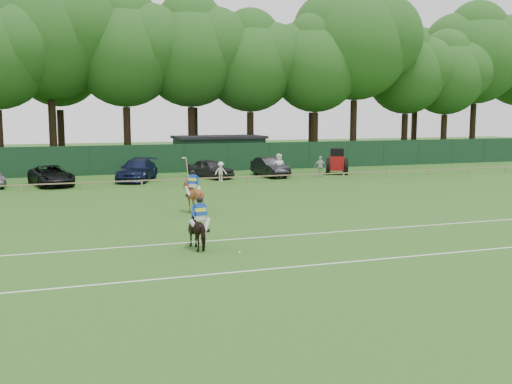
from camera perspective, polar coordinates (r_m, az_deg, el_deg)
name	(u,v)px	position (r m, az deg, el deg)	size (l,w,h in m)	color
ground	(267,232)	(26.82, 1.06, -3.83)	(160.00, 160.00, 0.00)	#1E4C14
horse_dark	(200,230)	(23.60, -5.36, -3.66)	(0.78, 1.72, 1.45)	black
horse_chestnut	(193,196)	(31.93, -6.02, -0.43)	(1.40, 1.57, 1.73)	brown
suv_black	(51,176)	(45.76, -18.92, 1.49)	(2.41, 5.23, 1.45)	black
sedan_navy	(137,170)	(47.22, -11.26, 2.06)	(2.31, 5.68, 1.65)	#121738
hatch_grey	(210,169)	(48.34, -4.36, 2.23)	(1.79, 4.44, 1.51)	#2D2D30
estate_black	(270,167)	(49.38, 1.35, 2.39)	(1.65, 4.73, 1.56)	black
spectator_left	(221,171)	(46.27, -3.37, 1.97)	(0.95, 0.55, 1.47)	white
spectator_mid	(320,166)	(49.35, 6.12, 2.43)	(1.00, 0.42, 1.70)	beige
spectator_right	(279,166)	(48.45, 2.20, 2.52)	(0.95, 0.62, 1.94)	white
rider_dark	(200,213)	(23.46, -5.37, -2.03)	(0.93, 0.44, 1.41)	silver
rider_chestnut	(193,182)	(31.82, -6.05, 0.95)	(0.90, 0.78, 2.05)	silver
polo_ball	(239,252)	(22.81, -1.61, -5.78)	(0.09, 0.09, 0.09)	silver
pitch_lines	(297,249)	(23.63, 3.96, -5.42)	(60.00, 5.10, 0.01)	silver
pitch_rail	(183,179)	(43.91, -6.96, 1.23)	(62.10, 0.10, 0.50)	#997F5B
perimeter_fence	(161,159)	(52.63, -9.00, 3.15)	(92.08, 0.08, 2.50)	#14351E
utility_shed	(219,152)	(56.84, -3.55, 3.85)	(8.40, 4.40, 3.04)	#14331E
tree_row	(168,165)	(60.93, -8.42, 2.59)	(96.00, 12.00, 21.00)	#26561C
tractor	(337,162)	(51.69, 7.71, 2.86)	(2.70, 3.12, 2.21)	maroon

